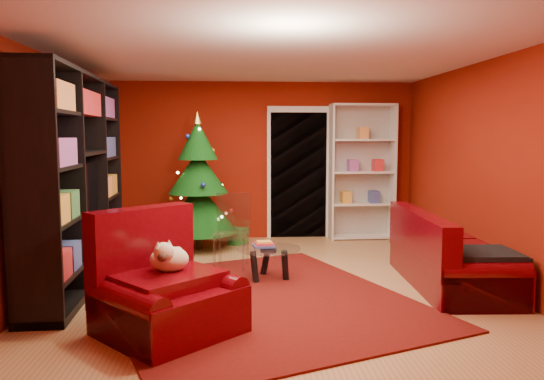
{
  "coord_description": "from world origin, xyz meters",
  "views": [
    {
      "loc": [
        -0.43,
        -6.08,
        1.72
      ],
      "look_at": [
        0.0,
        0.4,
        1.05
      ],
      "focal_mm": 35.0,
      "sensor_mm": 36.0,
      "label": 1
    }
  ],
  "objects": [
    {
      "name": "gift_box_red",
      "position": [
        -0.57,
        2.59,
        0.11
      ],
      "size": [
        0.22,
        0.22,
        0.21
      ],
      "primitive_type": "cube",
      "rotation": [
        0.0,
        0.0,
        -0.05
      ],
      "color": "#A12312",
      "rests_on": "floor"
    },
    {
      "name": "doorway",
      "position": [
        0.6,
        2.73,
        1.05
      ],
      "size": [
        1.06,
        0.6,
        2.16
      ],
      "primitive_type": null,
      "color": "black",
      "rests_on": "floor"
    },
    {
      "name": "coffee_table",
      "position": [
        -0.06,
        0.1,
        0.2
      ],
      "size": [
        0.84,
        0.84,
        0.48
      ],
      "primitive_type": null,
      "rotation": [
        0.0,
        0.0,
        0.1
      ],
      "color": "gray",
      "rests_on": "rug"
    },
    {
      "name": "wall_right",
      "position": [
        2.52,
        0.0,
        1.3
      ],
      "size": [
        0.05,
        5.5,
        2.6
      ],
      "primitive_type": "cube",
      "color": "maroon",
      "rests_on": "ground"
    },
    {
      "name": "rug",
      "position": [
        -0.23,
        -0.69,
        0.01
      ],
      "size": [
        3.99,
        4.26,
        0.02
      ],
      "primitive_type": "cube",
      "rotation": [
        0.0,
        0.0,
        0.38
      ],
      "color": "#5B100C",
      "rests_on": "floor"
    },
    {
      "name": "acrylic_chair",
      "position": [
        -0.51,
        0.66,
        0.44
      ],
      "size": [
        0.52,
        0.55,
        0.88
      ],
      "primitive_type": null,
      "rotation": [
        0.0,
        0.0,
        -0.16
      ],
      "color": "#66605B",
      "rests_on": "rug"
    },
    {
      "name": "ceiling",
      "position": [
        0.0,
        0.0,
        2.62
      ],
      "size": [
        5.0,
        5.5,
        0.05
      ],
      "primitive_type": "cube",
      "color": "silver",
      "rests_on": "wall_back"
    },
    {
      "name": "wall_left",
      "position": [
        -2.52,
        0.0,
        1.3
      ],
      "size": [
        0.05,
        5.5,
        2.6
      ],
      "primitive_type": "cube",
      "color": "maroon",
      "rests_on": "ground"
    },
    {
      "name": "dog",
      "position": [
        -1.02,
        -1.51,
        0.65
      ],
      "size": [
        0.5,
        0.49,
        0.28
      ],
      "primitive_type": null,
      "rotation": [
        0.0,
        0.0,
        0.75
      ],
      "color": "beige",
      "rests_on": "armchair"
    },
    {
      "name": "christmas_tree",
      "position": [
        -1.01,
        1.91,
        1.01
      ],
      "size": [
        1.48,
        1.48,
        2.09
      ],
      "primitive_type": null,
      "rotation": [
        0.0,
        0.0,
        -0.32
      ],
      "color": "#0A3D0E",
      "rests_on": "floor"
    },
    {
      "name": "armchair",
      "position": [
        -1.02,
        -1.58,
        0.44
      ],
      "size": [
        1.57,
        1.57,
        0.87
      ],
      "primitive_type": null,
      "rotation": [
        0.0,
        0.0,
        0.75
      ],
      "color": "#490209",
      "rests_on": "rug"
    },
    {
      "name": "wall_back",
      "position": [
        0.0,
        2.77,
        1.3
      ],
      "size": [
        5.0,
        0.05,
        2.6
      ],
      "primitive_type": "cube",
      "color": "maroon",
      "rests_on": "ground"
    },
    {
      "name": "sofa",
      "position": [
        2.02,
        -0.26,
        0.44
      ],
      "size": [
        1.0,
        2.07,
        0.87
      ],
      "primitive_type": null,
      "rotation": [
        0.0,
        0.0,
        1.53
      ],
      "color": "#490209",
      "rests_on": "rug"
    },
    {
      "name": "floor",
      "position": [
        0.0,
        0.0,
        -0.03
      ],
      "size": [
        5.0,
        5.5,
        0.05
      ],
      "primitive_type": "cube",
      "color": "#A67445",
      "rests_on": "ground"
    },
    {
      "name": "gift_box_green",
      "position": [
        -0.42,
        2.21,
        0.13
      ],
      "size": [
        0.34,
        0.34,
        0.26
      ],
      "primitive_type": "cube",
      "rotation": [
        0.0,
        0.0,
        -0.4
      ],
      "color": "#226D27",
      "rests_on": "floor"
    },
    {
      "name": "media_unit",
      "position": [
        -2.27,
        0.14,
        1.2
      ],
      "size": [
        0.62,
        3.16,
        2.41
      ],
      "primitive_type": null,
      "rotation": [
        0.0,
        0.0,
        0.04
      ],
      "color": "black",
      "rests_on": "floor"
    },
    {
      "name": "white_bookshelf",
      "position": [
        1.64,
        2.57,
        1.11
      ],
      "size": [
        1.07,
        0.41,
        2.29
      ],
      "primitive_type": null,
      "rotation": [
        0.0,
        0.0,
        0.03
      ],
      "color": "white",
      "rests_on": "floor"
    }
  ]
}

